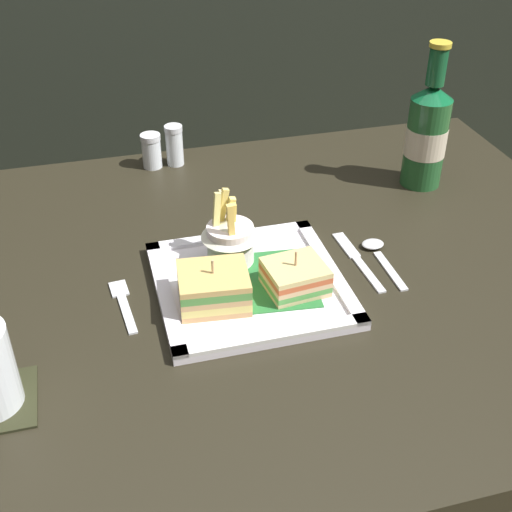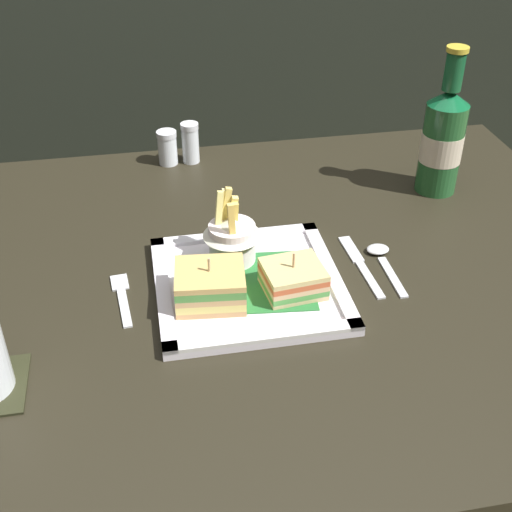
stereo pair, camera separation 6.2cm
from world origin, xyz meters
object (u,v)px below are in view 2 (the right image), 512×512
object	(u,v)px
square_plate	(248,284)
sandwich_half_right	(293,279)
salt_shaker	(168,150)
sandwich_half_left	(210,286)
dining_table	(263,341)
fork	(122,296)
spoon	(382,256)
beer_bottle	(443,139)
knife	(360,263)
fries_cup	(232,235)
pepper_shaker	(190,145)

from	to	relation	value
square_plate	sandwich_half_right	size ratio (longest dim) A/B	2.97
salt_shaker	sandwich_half_left	bearing A→B (deg)	-87.05
dining_table	fork	size ratio (longest dim) A/B	9.28
fork	spoon	size ratio (longest dim) A/B	0.93
beer_bottle	fork	bearing A→B (deg)	-158.92
square_plate	knife	bearing A→B (deg)	9.11
fries_cup	spoon	bearing A→B (deg)	-6.56
sandwich_half_right	fork	bearing A→B (deg)	169.85
knife	sandwich_half_right	bearing A→B (deg)	-153.58
knife	pepper_shaker	distance (m)	0.44
knife	spoon	xyz separation A→B (m)	(0.04, 0.01, 0.00)
spoon	pepper_shaker	xyz separation A→B (m)	(-0.25, 0.38, 0.03)
sandwich_half_left	salt_shaker	xyz separation A→B (m)	(-0.02, 0.45, -0.01)
dining_table	pepper_shaker	world-z (taller)	pepper_shaker
square_plate	sandwich_half_right	bearing A→B (deg)	-27.61
sandwich_half_left	pepper_shaker	xyz separation A→B (m)	(0.02, 0.45, -0.00)
dining_table	knife	distance (m)	0.20
square_plate	pepper_shaker	distance (m)	0.42
square_plate	knife	xyz separation A→B (m)	(0.18, 0.03, -0.00)
sandwich_half_right	beer_bottle	xyz separation A→B (m)	(0.32, 0.26, 0.07)
pepper_shaker	salt_shaker	bearing A→B (deg)	180.00
square_plate	fries_cup	size ratio (longest dim) A/B	2.38
beer_bottle	knife	bearing A→B (deg)	-135.68
salt_shaker	beer_bottle	bearing A→B (deg)	-22.50
dining_table	fries_cup	distance (m)	0.20
spoon	pepper_shaker	size ratio (longest dim) A/B	1.68
sandwich_half_right	fork	world-z (taller)	sandwich_half_right
sandwich_half_right	fries_cup	bearing A→B (deg)	128.31
sandwich_half_right	beer_bottle	bearing A→B (deg)	38.69
fries_cup	sandwich_half_left	bearing A→B (deg)	-116.12
beer_bottle	salt_shaker	world-z (taller)	beer_bottle
salt_shaker	sandwich_half_right	bearing A→B (deg)	-72.76
pepper_shaker	sandwich_half_right	bearing A→B (deg)	-78.00
fork	salt_shaker	size ratio (longest dim) A/B	1.86
fries_cup	knife	bearing A→B (deg)	-9.61
knife	pepper_shaker	world-z (taller)	pepper_shaker
dining_table	sandwich_half_right	size ratio (longest dim) A/B	12.79
salt_shaker	knife	bearing A→B (deg)	-56.62
sandwich_half_left	spoon	distance (m)	0.28
fries_cup	fork	world-z (taller)	fries_cup
fries_cup	pepper_shaker	size ratio (longest dim) A/B	1.41
sandwich_half_right	spoon	bearing A→B (deg)	22.71
beer_bottle	knife	xyz separation A→B (m)	(-0.20, -0.20, -0.10)
sandwich_half_left	pepper_shaker	world-z (taller)	sandwich_half_left
sandwich_half_right	spoon	world-z (taller)	sandwich_half_right
beer_bottle	salt_shaker	bearing A→B (deg)	157.50
dining_table	square_plate	size ratio (longest dim) A/B	4.31
dining_table	square_plate	xyz separation A→B (m)	(-0.03, -0.04, 0.15)
sandwich_half_left	dining_table	bearing A→B (deg)	38.66
dining_table	sandwich_half_right	distance (m)	0.19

